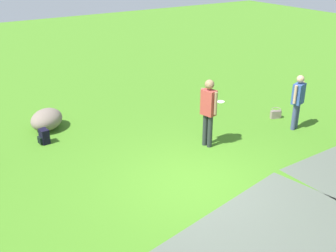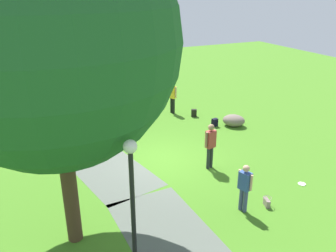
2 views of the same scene
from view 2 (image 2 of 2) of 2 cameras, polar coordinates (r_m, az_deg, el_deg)
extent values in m
plane|color=#427A1F|center=(14.06, -0.89, -5.64)|extent=(48.00, 48.00, 0.00)
cube|color=#545B51|center=(15.03, -12.72, -4.27)|extent=(8.31, 3.87, 0.01)
cube|color=#545B51|center=(21.92, -23.11, 2.93)|extent=(8.30, 5.21, 0.01)
cylinder|color=#4A3520|center=(9.56, -15.85, -9.47)|extent=(0.40, 0.40, 3.35)
sphere|color=#215A28|center=(8.30, -18.56, 13.03)|extent=(5.84, 5.84, 5.84)
cylinder|color=#51311C|center=(18.21, -15.94, 4.34)|extent=(0.30, 0.30, 2.50)
sphere|color=#407327|center=(17.74, -16.61, 10.41)|extent=(2.06, 2.06, 2.06)
cylinder|color=black|center=(7.70, -5.62, -16.33)|extent=(0.10, 0.10, 3.55)
sphere|color=white|center=(6.69, -6.22, -3.37)|extent=(0.28, 0.28, 0.28)
ellipsoid|color=#77685D|center=(17.61, 10.71, 0.90)|extent=(1.34, 1.36, 0.58)
cylinder|color=#3E4671|center=(11.19, 12.55, -11.89)|extent=(0.13, 0.13, 0.77)
cylinder|color=#3E4671|center=(11.27, 11.89, -11.57)|extent=(0.13, 0.13, 0.77)
cube|color=#335095|center=(10.88, 12.50, -8.77)|extent=(0.41, 0.33, 0.58)
cylinder|color=tan|center=(10.75, 13.47, -9.04)|extent=(0.08, 0.08, 0.51)
cylinder|color=tan|center=(10.97, 11.59, -8.21)|extent=(0.08, 0.08, 0.51)
sphere|color=tan|center=(10.67, 12.69, -6.81)|extent=(0.21, 0.21, 0.21)
cylinder|color=black|center=(19.00, 0.93, 3.34)|extent=(0.13, 0.13, 0.86)
cylinder|color=black|center=(19.10, 0.56, 3.44)|extent=(0.13, 0.13, 0.86)
cube|color=yellow|center=(18.82, 0.76, 5.55)|extent=(0.43, 0.36, 0.64)
cylinder|color=tan|center=(18.68, 1.27, 5.53)|extent=(0.08, 0.08, 0.57)
cylinder|color=tan|center=(18.95, 0.25, 5.78)|extent=(0.08, 0.08, 0.57)
sphere|color=tan|center=(18.70, 0.76, 6.92)|extent=(0.23, 0.23, 0.23)
cylinder|color=#262C2D|center=(13.36, 6.60, -5.26)|extent=(0.13, 0.13, 0.88)
cylinder|color=#262C2D|center=(13.46, 7.09, -5.06)|extent=(0.13, 0.13, 0.88)
cube|color=#A53B35|center=(13.07, 7.00, -2.15)|extent=(0.31, 0.40, 0.66)
cylinder|color=#8B6B4C|center=(12.92, 6.31, -2.25)|extent=(0.08, 0.08, 0.59)
cylinder|color=#8B6B4C|center=(13.20, 7.69, -1.76)|extent=(0.08, 0.08, 0.59)
sphere|color=#8B6B4C|center=(12.88, 7.10, -0.21)|extent=(0.24, 0.24, 0.24)
cube|color=gray|center=(11.76, 15.86, -11.97)|extent=(0.34, 0.22, 0.24)
torus|color=gray|center=(11.66, 15.95, -11.24)|extent=(0.35, 0.35, 0.02)
cube|color=black|center=(17.44, 7.66, 0.57)|extent=(0.23, 0.30, 0.40)
cube|color=black|center=(17.56, 7.38, 0.46)|extent=(0.08, 0.20, 0.18)
cube|color=black|center=(18.64, 4.27, 2.14)|extent=(0.30, 0.34, 0.40)
cube|color=black|center=(18.78, 4.24, 2.05)|extent=(0.14, 0.20, 0.18)
cylinder|color=white|center=(13.35, 21.07, -8.84)|extent=(0.26, 0.26, 0.02)
camera|label=1|loc=(16.26, -29.60, 13.28)|focal=43.66mm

